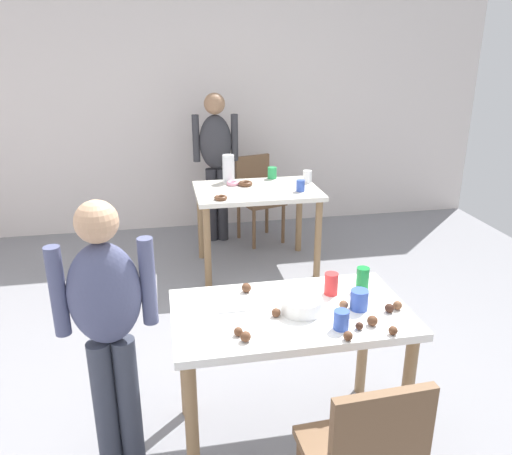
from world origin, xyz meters
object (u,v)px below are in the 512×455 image
soda_can (363,279)px  dining_table_near (290,331)px  chair_far_table (257,193)px  person_adult_far (216,155)px  mixing_bowl (301,305)px  dining_table_far (257,201)px  person_girl_near (108,319)px  pitcher_far (228,168)px

soda_can → dining_table_near: bearing=-160.9°
chair_far_table → person_adult_far: person_adult_far is taller
mixing_bowl → dining_table_far: bearing=84.7°
dining_table_near → person_adult_far: bearing=90.4°
chair_far_table → person_girl_near: person_girl_near is taller
chair_far_table → pitcher_far: 0.67m
dining_table_far → person_adult_far: (-0.27, 0.76, 0.26)m
dining_table_far → mixing_bowl: bearing=-95.3°
pitcher_far → dining_table_far: bearing=-54.0°
dining_table_near → mixing_bowl: mixing_bowl is taller
person_girl_near → mixing_bowl: (0.90, -0.00, -0.02)m
dining_table_far → mixing_bowl: 2.18m
dining_table_near → dining_table_far: 2.16m
mixing_bowl → person_adult_far: bearing=91.3°
dining_table_near → pitcher_far: pitcher_far is taller
mixing_bowl → pitcher_far: pitcher_far is taller
dining_table_far → person_girl_near: person_girl_near is taller
mixing_bowl → soda_can: (0.38, 0.17, 0.03)m
dining_table_far → soda_can: soda_can is taller
chair_far_table → mixing_bowl: (-0.34, -2.89, 0.29)m
dining_table_near → person_girl_near: 0.87m
person_girl_near → soda_can: person_girl_near is taller
dining_table_far → pitcher_far: (-0.21, 0.29, 0.24)m
dining_table_near → soda_can: 0.48m
dining_table_far → pitcher_far: bearing=126.0°
person_adult_far → soda_can: bearing=-80.9°
dining_table_far → person_adult_far: size_ratio=0.72×
dining_table_far → person_adult_far: bearing=109.5°
dining_table_near → chair_far_table: 2.90m
person_adult_far → mixing_bowl: bearing=-88.7°
chair_far_table → person_adult_far: 0.58m
chair_far_table → person_girl_near: (-1.24, -2.89, 0.31)m
dining_table_near → mixing_bowl: (0.05, -0.02, 0.15)m
chair_far_table → soda_can: 2.74m
dining_table_near → mixing_bowl: bearing=-24.1°
dining_table_near → dining_table_far: bearing=83.4°
dining_table_far → person_girl_near: (-1.10, -2.16, 0.16)m
pitcher_far → person_girl_near: bearing=-110.0°
person_girl_near → person_adult_far: person_adult_far is taller
dining_table_far → pitcher_far: 0.43m
dining_table_near → pitcher_far: bearing=89.1°
person_girl_near → soda_can: (1.28, 0.16, 0.01)m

